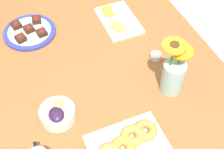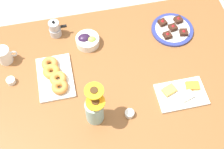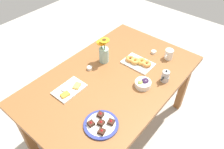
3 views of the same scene
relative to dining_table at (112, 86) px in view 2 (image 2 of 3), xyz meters
The scene contains 11 objects.
ground_plane 0.65m from the dining_table, ahead, with size 6.00×6.00×0.00m, color #B7B2A8.
dining_table is the anchor object (origin of this frame).
coffee_mug 0.62m from the dining_table, 156.70° to the left, with size 0.11×0.08×0.10m.
grape_bowl 0.30m from the dining_table, 109.03° to the left, with size 0.14×0.14×0.07m.
cheese_platter 0.39m from the dining_table, 27.20° to the right, with size 0.26×0.17×0.03m.
croissant_platter 0.33m from the dining_table, 167.48° to the left, with size 0.19×0.28×0.05m.
jam_cup_honey 0.56m from the dining_table, behind, with size 0.05×0.05×0.03m.
jam_cup_berry 0.25m from the dining_table, 79.70° to the right, with size 0.05×0.05×0.03m.
dessert_plate 0.51m from the dining_table, 30.73° to the left, with size 0.25×0.25×0.05m.
flower_vase 0.30m from the dining_table, 122.28° to the right, with size 0.10×0.13×0.26m.
moka_pot 0.47m from the dining_table, 125.40° to the left, with size 0.11×0.07×0.12m.
Camera 2 is at (-0.18, -0.85, 2.21)m, focal length 50.00 mm.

